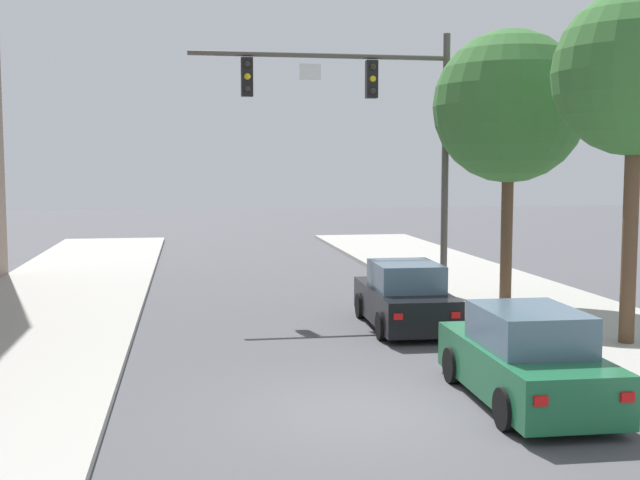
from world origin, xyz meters
The scene contains 6 objects.
ground_plane centered at (0.00, 0.00, 0.00)m, with size 120.00×120.00×0.00m, color #4C4C51.
traffic_signal_mast centered at (2.48, 9.93, 5.38)m, with size 7.39×0.38×7.50m.
car_lead_black centered at (2.39, 6.23, 0.72)m, with size 1.94×4.29×1.60m.
car_following_green centered at (2.72, -0.01, 0.72)m, with size 1.92×4.28×1.60m.
street_tree_nearest centered at (6.45, 3.24, 5.78)m, with size 3.44×3.44×7.39m.
street_tree_second centered at (5.88, 8.40, 5.48)m, with size 4.12×4.12×7.41m.
Camera 1 is at (-2.72, -12.06, 3.91)m, focal length 44.43 mm.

